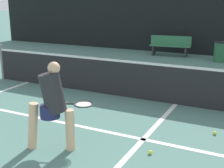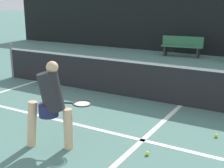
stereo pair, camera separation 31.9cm
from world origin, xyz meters
TOP-DOWN VIEW (x-y plane):
  - court_service_line at (0.00, 5.16)m, footprint 8.25×0.10m
  - court_center_mark at (0.00, 5.09)m, footprint 0.10×4.45m
  - net at (0.00, 7.31)m, footprint 11.09×0.09m
  - fence_back at (0.00, 14.44)m, footprint 24.00×0.06m
  - player_practicing at (-1.21, 4.18)m, footprint 1.02×0.87m
  - tennis_ball_scattered_0 at (0.30, 4.71)m, footprint 0.07×0.07m
  - tennis_ball_scattered_6 at (1.11, 5.94)m, footprint 0.07×0.07m
  - courtside_bench at (-1.99, 13.58)m, footprint 1.78×0.60m
  - trash_bin at (0.19, 13.21)m, footprint 0.59×0.59m

SIDE VIEW (x-z plane):
  - court_service_line at x=0.00m, z-range 0.00..0.01m
  - court_center_mark at x=0.00m, z-range 0.00..0.01m
  - tennis_ball_scattered_0 at x=0.30m, z-range 0.00..0.07m
  - tennis_ball_scattered_6 at x=1.11m, z-range 0.00..0.07m
  - trash_bin at x=0.19m, z-range 0.00..0.80m
  - courtside_bench at x=-1.99m, z-range 0.04..0.90m
  - net at x=0.00m, z-range -0.02..1.05m
  - player_practicing at x=-1.21m, z-range 0.05..1.54m
  - fence_back at x=0.00m, z-range -0.01..2.85m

